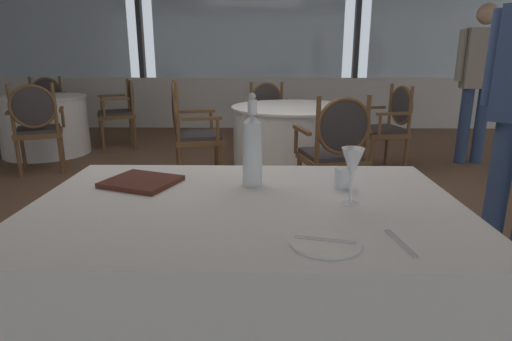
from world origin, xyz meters
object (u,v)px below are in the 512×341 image
at_px(menu_book, 142,182).
at_px(dining_chair_0_0, 389,122).
at_px(side_plate, 325,241).
at_px(water_bottle, 252,148).
at_px(dining_chair_0_2, 188,126).
at_px(dining_chair_1_1, 122,108).
at_px(water_tumbler, 343,178).
at_px(dining_chair_0_1, 269,112).
at_px(dining_chair_1_0, 36,122).
at_px(dining_chair_0_3, 336,146).
at_px(dining_chair_1_2, 47,103).
at_px(wine_glass, 352,165).
at_px(diner_person_1, 479,74).

height_order(menu_book, dining_chair_0_0, dining_chair_0_0).
relative_size(side_plate, water_bottle, 0.56).
height_order(dining_chair_0_0, dining_chair_0_2, dining_chair_0_2).
distance_m(water_bottle, dining_chair_1_1, 4.41).
height_order(water_tumbler, menu_book, water_tumbler).
height_order(water_tumbler, dining_chair_0_0, dining_chair_0_0).
relative_size(dining_chair_0_1, dining_chair_1_0, 0.94).
xyz_separation_m(dining_chair_0_3, dining_chair_1_2, (-3.74, 2.89, -0.00)).
relative_size(wine_glass, water_tumbler, 2.52).
bearing_deg(dining_chair_1_2, menu_book, 7.18).
distance_m(wine_glass, dining_chair_1_0, 4.02).
height_order(dining_chair_0_2, dining_chair_0_3, dining_chair_0_2).
bearing_deg(menu_book, diner_person_1, 69.00).
bearing_deg(dining_chair_0_0, dining_chair_1_2, -32.89).
relative_size(side_plate, menu_book, 0.77).
height_order(dining_chair_0_0, dining_chair_0_3, dining_chair_0_3).
relative_size(dining_chair_1_1, diner_person_1, 0.52).
bearing_deg(menu_book, dining_chair_0_3, 77.24).
bearing_deg(dining_chair_1_1, water_bottle, 91.55).
height_order(dining_chair_1_0, dining_chair_1_2, dining_chair_1_0).
bearing_deg(dining_chair_1_0, dining_chair_1_1, -44.67).
xyz_separation_m(dining_chair_0_1, dining_chair_1_0, (-2.47, -0.97, 0.02)).
relative_size(wine_glass, dining_chair_0_3, 0.22).
distance_m(side_plate, diner_person_1, 4.43).
bearing_deg(water_bottle, dining_chair_1_1, 115.03).
bearing_deg(dining_chair_0_3, dining_chair_1_2, 38.73).
bearing_deg(wine_glass, water_tumbler, 87.92).
bearing_deg(dining_chair_0_1, dining_chair_0_0, 45.14).
distance_m(water_bottle, water_tumbler, 0.38).
bearing_deg(dining_chair_0_1, menu_book, -22.40).
relative_size(dining_chair_0_0, dining_chair_0_3, 0.97).
height_order(side_plate, dining_chair_0_1, dining_chair_0_1).
relative_size(dining_chair_0_0, dining_chair_0_2, 0.93).
xyz_separation_m(water_bottle, water_tumbler, (0.36, -0.04, -0.11)).
bearing_deg(wine_glass, dining_chair_1_2, 126.41).
distance_m(dining_chair_1_0, dining_chair_1_1, 1.37).
xyz_separation_m(water_bottle, menu_book, (-0.46, -0.01, -0.14)).
distance_m(wine_glass, dining_chair_0_2, 2.84).
relative_size(menu_book, dining_chair_1_0, 0.28).
relative_size(water_tumbler, diner_person_1, 0.05).
height_order(dining_chair_1_0, dining_chair_1_1, dining_chair_1_0).
height_order(menu_book, dining_chair_0_3, dining_chair_0_3).
relative_size(water_tumbler, dining_chair_1_2, 0.09).
bearing_deg(dining_chair_0_1, water_bottle, -15.35).
relative_size(water_bottle, dining_chair_1_2, 0.40).
distance_m(dining_chair_0_0, dining_chair_1_2, 4.81).
height_order(menu_book, dining_chair_0_2, dining_chair_0_2).
bearing_deg(dining_chair_0_2, wine_glass, -81.86).
bearing_deg(dining_chair_1_2, dining_chair_1_0, -0.00).
relative_size(dining_chair_0_0, dining_chair_1_2, 1.01).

